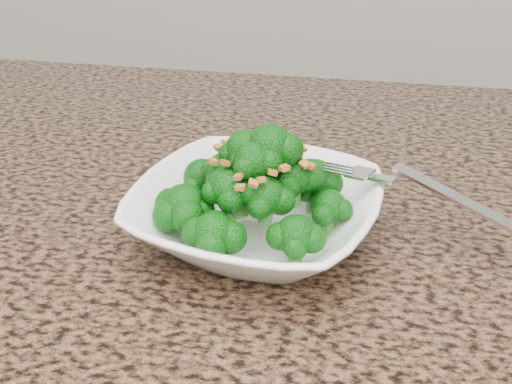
# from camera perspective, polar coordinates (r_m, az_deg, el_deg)

# --- Properties ---
(granite_counter) EXTENTS (1.64, 1.04, 0.03)m
(granite_counter) POSITION_cam_1_polar(r_m,az_deg,el_deg) (0.59, -14.05, -7.09)
(granite_counter) COLOR brown
(granite_counter) RESTS_ON cabinet
(bowl) EXTENTS (0.25, 0.25, 0.05)m
(bowl) POSITION_cam_1_polar(r_m,az_deg,el_deg) (0.57, -0.00, -2.04)
(bowl) COLOR white
(bowl) RESTS_ON granite_counter
(broccoli_pile) EXTENTS (0.19, 0.19, 0.07)m
(broccoli_pile) POSITION_cam_1_polar(r_m,az_deg,el_deg) (0.54, -0.00, 3.58)
(broccoli_pile) COLOR #0A590A
(broccoli_pile) RESTS_ON bowl
(garlic_topping) EXTENTS (0.11, 0.11, 0.01)m
(garlic_topping) POSITION_cam_1_polar(r_m,az_deg,el_deg) (0.53, -0.00, 7.37)
(garlic_topping) COLOR #B36A2B
(garlic_topping) RESTS_ON broccoli_pile
(fork) EXTENTS (0.19, 0.11, 0.01)m
(fork) POSITION_cam_1_polar(r_m,az_deg,el_deg) (0.58, 11.56, 1.15)
(fork) COLOR silver
(fork) RESTS_ON bowl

